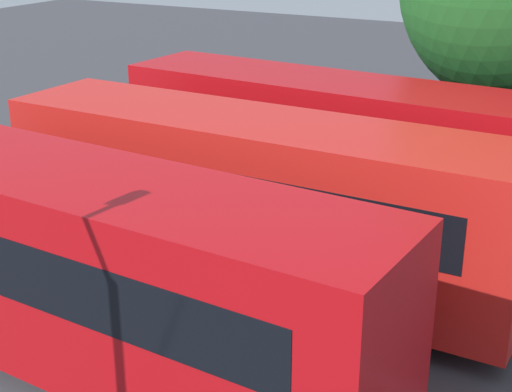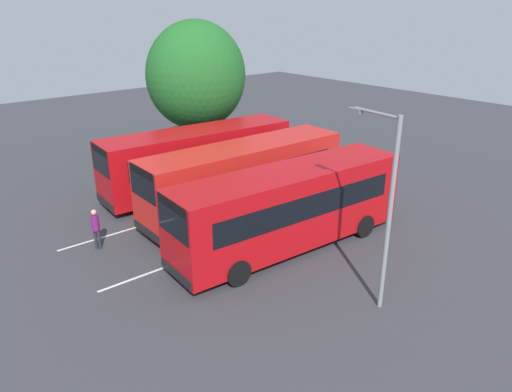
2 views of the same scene
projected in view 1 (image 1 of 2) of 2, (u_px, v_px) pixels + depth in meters
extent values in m
plane|color=#38383D|center=(234.00, 280.00, 15.60)|extent=(75.37, 75.37, 0.00)
cube|color=#B70C11|center=(333.00, 144.00, 18.06)|extent=(10.64, 3.25, 3.08)
cube|color=black|center=(161.00, 84.00, 20.38)|extent=(0.28, 2.16, 1.29)
cube|color=black|center=(309.00, 141.00, 16.99)|extent=(8.78, 0.75, 0.99)
cube|color=black|center=(355.00, 118.00, 18.87)|extent=(8.78, 0.75, 0.99)
cube|color=black|center=(160.00, 64.00, 20.20)|extent=(0.25, 1.96, 0.32)
cube|color=black|center=(164.00, 160.00, 21.16)|extent=(0.27, 2.26, 0.36)
cylinder|color=black|center=(192.00, 187.00, 19.32)|extent=(1.03, 0.36, 1.01)
cylinder|color=black|center=(243.00, 162.00, 21.16)|extent=(1.03, 0.36, 1.01)
cylinder|color=black|center=(447.00, 246.00, 15.96)|extent=(1.03, 0.36, 1.01)
cylinder|color=black|center=(481.00, 211.00, 17.79)|extent=(1.03, 0.36, 1.01)
cube|color=red|center=(256.00, 195.00, 14.85)|extent=(10.55, 2.76, 3.08)
cube|color=black|center=(55.00, 120.00, 16.97)|extent=(0.18, 2.16, 1.29)
cube|color=black|center=(223.00, 197.00, 13.75)|extent=(8.80, 0.34, 0.99)
cube|color=black|center=(285.00, 161.00, 15.69)|extent=(8.80, 0.34, 0.99)
cube|color=black|center=(52.00, 96.00, 16.79)|extent=(0.16, 1.96, 0.32)
cube|color=black|center=(62.00, 209.00, 17.75)|extent=(0.17, 2.26, 0.36)
cylinder|color=black|center=(90.00, 246.00, 15.96)|extent=(1.02, 0.31, 1.01)
cylinder|color=black|center=(157.00, 210.00, 17.85)|extent=(1.02, 0.31, 1.01)
cylinder|color=black|center=(394.00, 328.00, 12.84)|extent=(1.02, 0.31, 1.01)
cylinder|color=black|center=(435.00, 274.00, 14.73)|extent=(1.02, 0.31, 1.01)
cube|color=#B70C11|center=(87.00, 266.00, 11.94)|extent=(10.63, 3.19, 3.08)
cube|color=black|center=(25.00, 274.00, 10.86)|extent=(8.79, 0.70, 0.99)
cube|color=black|center=(135.00, 219.00, 12.75)|extent=(8.79, 0.70, 0.99)
cylinder|color=black|center=(10.00, 267.00, 15.03)|extent=(1.03, 0.35, 1.01)
cylinder|color=black|center=(307.00, 370.00, 11.69)|extent=(1.03, 0.35, 1.01)
cylinder|color=#232833|center=(33.00, 188.00, 19.44)|extent=(0.13, 0.13, 0.86)
cylinder|color=#232833|center=(33.00, 190.00, 19.30)|extent=(0.13, 0.13, 0.86)
cylinder|color=#721966|center=(30.00, 161.00, 19.09)|extent=(0.45, 0.45, 0.68)
sphere|color=tan|center=(28.00, 143.00, 18.93)|extent=(0.23, 0.23, 0.23)
cylinder|color=#4C3823|center=(505.00, 128.00, 20.59)|extent=(0.44, 0.44, 3.10)
cube|color=silver|center=(278.00, 244.00, 17.27)|extent=(16.05, 0.36, 0.01)
cube|color=silver|center=(180.00, 324.00, 13.93)|extent=(16.05, 0.36, 0.01)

